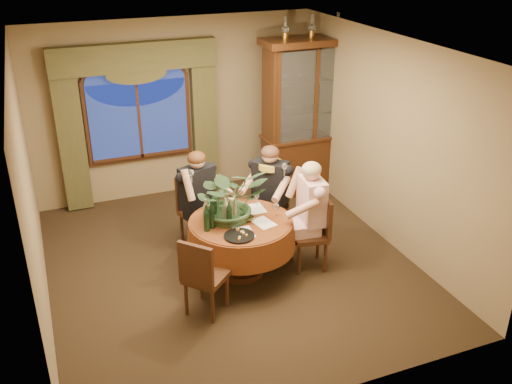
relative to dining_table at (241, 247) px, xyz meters
name	(u,v)px	position (x,y,z in m)	size (l,w,h in m)	color
floor	(230,264)	(-0.07, 0.25, -0.38)	(5.00, 5.00, 0.00)	black
wall_back	(176,108)	(-0.07, 2.75, 1.02)	(4.50, 4.50, 0.00)	#86714F
wall_right	(387,141)	(2.18, 0.25, 1.02)	(5.00, 5.00, 0.00)	#86714F
ceiling	(225,47)	(-0.07, 0.25, 2.42)	(5.00, 5.00, 0.00)	white
window	(139,120)	(-0.67, 2.68, 0.92)	(1.62, 0.10, 1.32)	navy
arched_transom	(134,70)	(-0.67, 2.68, 1.71)	(1.60, 0.06, 0.44)	navy
drapery_left	(71,137)	(-1.70, 2.63, 0.80)	(0.38, 0.14, 2.32)	#444224
drapery_right	(205,121)	(0.36, 2.63, 0.80)	(0.38, 0.14, 2.32)	#444224
swag_valance	(134,57)	(-0.67, 2.60, 1.90)	(2.45, 0.16, 0.42)	#444224
dining_table	(241,247)	(0.00, 0.00, 0.00)	(1.36, 1.36, 0.75)	maroon
china_cabinet	(308,117)	(1.89, 2.00, 0.87)	(1.53, 0.60, 2.49)	black
oil_lamp_left	(285,28)	(1.45, 2.00, 2.29)	(0.11, 0.11, 0.34)	#A5722D
oil_lamp_center	(312,26)	(1.89, 2.00, 2.29)	(0.11, 0.11, 0.34)	#A5722D
oil_lamp_right	(338,24)	(2.32, 2.00, 2.29)	(0.11, 0.11, 0.34)	#A5722D
chair_right	(310,233)	(0.86, -0.17, 0.10)	(0.42, 0.42, 0.96)	black
chair_back_right	(269,210)	(0.64, 0.61, 0.10)	(0.42, 0.42, 0.96)	black
chair_back	(198,212)	(-0.28, 0.92, 0.10)	(0.42, 0.42, 0.96)	black
chair_front_left	(206,275)	(-0.64, -0.59, 0.10)	(0.42, 0.42, 0.96)	black
person_pink	(311,214)	(0.91, -0.10, 0.34)	(0.51, 0.47, 1.42)	beige
person_back	(198,200)	(-0.31, 0.82, 0.33)	(0.50, 0.46, 1.41)	black
person_scarf	(270,195)	(0.65, 0.60, 0.34)	(0.51, 0.47, 1.43)	black
stoneware_vase	(232,207)	(-0.07, 0.13, 0.51)	(0.14, 0.14, 0.27)	#9C8763
centerpiece_plant	(229,173)	(-0.09, 0.13, 0.96)	(0.89, 0.99, 0.77)	#2E4E2C
olive_bowl	(248,218)	(0.09, -0.02, 0.40)	(0.15, 0.15, 0.05)	brown
cheese_platter	(239,236)	(-0.16, -0.37, 0.39)	(0.36, 0.36, 0.02)	black
wine_bottle_0	(206,218)	(-0.46, -0.09, 0.54)	(0.07, 0.07, 0.33)	black
wine_bottle_1	(229,214)	(-0.18, -0.09, 0.54)	(0.07, 0.07, 0.33)	black
wine_bottle_2	(206,212)	(-0.41, 0.06, 0.54)	(0.07, 0.07, 0.33)	tan
wine_bottle_3	(214,205)	(-0.27, 0.22, 0.54)	(0.07, 0.07, 0.33)	black
wine_bottle_4	(212,215)	(-0.38, -0.04, 0.54)	(0.07, 0.07, 0.33)	black
wine_bottle_5	(226,210)	(-0.19, 0.02, 0.54)	(0.07, 0.07, 0.33)	tan
tasting_paper_0	(263,223)	(0.23, -0.16, 0.38)	(0.21, 0.30, 0.00)	white
tasting_paper_1	(256,209)	(0.28, 0.22, 0.38)	(0.21, 0.30, 0.00)	white
tasting_paper_2	(244,233)	(-0.07, -0.30, 0.38)	(0.21, 0.30, 0.00)	white
wine_glass_person_pink	(276,209)	(0.45, -0.05, 0.46)	(0.07, 0.07, 0.18)	silver
wine_glass_person_back	(218,202)	(-0.16, 0.42, 0.46)	(0.07, 0.07, 0.18)	silver
wine_glass_person_scarf	(257,199)	(0.33, 0.31, 0.46)	(0.07, 0.07, 0.18)	silver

